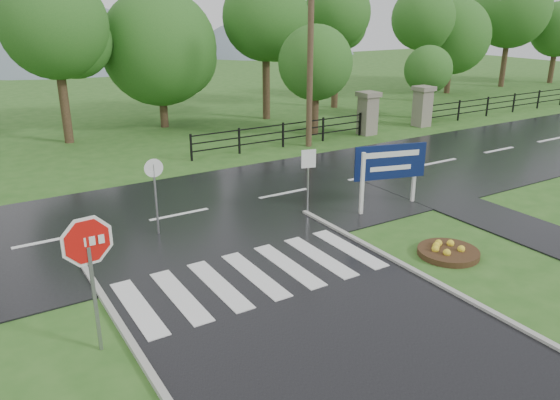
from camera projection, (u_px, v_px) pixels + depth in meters
ground at (392, 388)px, 9.73m from camera, size 120.00×120.00×0.00m
main_road at (179, 216)px, 17.73m from camera, size 90.00×8.00×0.04m
walkway at (506, 223)px, 17.15m from camera, size 2.20×11.00×0.04m
crosswalk at (255, 275)px, 13.71m from camera, size 6.50×2.80×0.02m
pillar_west at (368, 112)px, 28.59m from camera, size 1.00×1.00×2.24m
pillar_east at (423, 105)px, 30.58m from camera, size 1.00×1.00×2.24m
fence_west at (283, 132)px, 26.14m from camera, size 9.58×0.08×1.20m
fence_east at (539, 97)px, 36.07m from camera, size 20.58×0.08×1.20m
hills at (48, 191)px, 68.70m from camera, size 102.00×48.00×48.00m
treeline at (99, 132)px, 29.43m from camera, size 83.20×5.20×10.00m
stop_sign at (89, 255)px, 10.15m from camera, size 1.33×0.16×3.00m
estate_billboard at (390, 165)px, 17.89m from camera, size 2.44×0.74×2.20m
flower_bed at (448, 251)px, 14.88m from camera, size 1.66×1.66×0.33m
reg_sign_small at (308, 169)px, 17.36m from camera, size 0.47×0.14×2.17m
reg_sign_round at (155, 188)px, 15.76m from camera, size 0.55×0.09×2.35m
utility_pole_east at (310, 55)px, 25.11m from camera, size 1.51×0.28×8.50m
entrance_tree_left at (315, 63)px, 27.78m from camera, size 3.81×3.81×5.62m
entrance_tree_right at (428, 70)px, 32.10m from camera, size 2.81×2.81×4.31m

